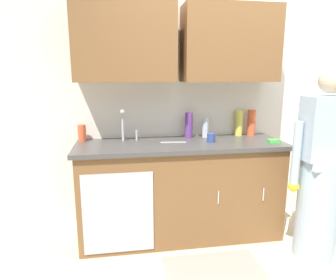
{
  "coord_description": "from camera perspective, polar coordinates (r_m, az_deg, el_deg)",
  "views": [
    {
      "loc": [
        -1.11,
        -2.01,
        1.56
      ],
      "look_at": [
        -0.7,
        0.55,
        1.0
      ],
      "focal_mm": 32.0,
      "sensor_mm": 36.0,
      "label": 1
    }
  ],
  "objects": [
    {
      "name": "sink",
      "position": [
        2.79,
        -7.67,
        -1.07
      ],
      "size": [
        0.5,
        0.36,
        0.35
      ],
      "color": "#B7BABF",
      "rests_on": "counter_cabinet"
    },
    {
      "name": "bottle_water_short",
      "position": [
        3.03,
        3.98,
        2.83
      ],
      "size": [
        0.08,
        0.08,
        0.26
      ],
      "primitive_type": "cylinder",
      "color": "#66388C",
      "rests_on": "countertop"
    },
    {
      "name": "countertop",
      "position": [
        2.83,
        2.43,
        -0.85
      ],
      "size": [
        1.96,
        0.66,
        0.04
      ],
      "primitive_type": "cube",
      "color": "#474442",
      "rests_on": "counter_cabinet"
    },
    {
      "name": "bottle_water_tall",
      "position": [
        2.98,
        -16.07,
        1.29
      ],
      "size": [
        0.08,
        0.08,
        0.16
      ],
      "primitive_type": "cylinder",
      "color": "#E05933",
      "rests_on": "countertop"
    },
    {
      "name": "kitchen_wall_with_uppers",
      "position": [
        3.15,
        8.91,
        10.52
      ],
      "size": [
        4.8,
        0.44,
        2.7
      ],
      "color": "silver",
      "rests_on": "ground"
    },
    {
      "name": "bottle_dish_liquid",
      "position": [
        3.22,
        13.37,
        3.16
      ],
      "size": [
        0.08,
        0.08,
        0.26
      ],
      "primitive_type": "cylinder",
      "color": "#D8D14C",
      "rests_on": "countertop"
    },
    {
      "name": "counter_cabinet",
      "position": [
        2.97,
        2.3,
        -9.73
      ],
      "size": [
        1.9,
        0.62,
        0.9
      ],
      "color": "brown",
      "rests_on": "ground"
    },
    {
      "name": "sponge",
      "position": [
        2.99,
        19.49,
        -0.16
      ],
      "size": [
        0.11,
        0.07,
        0.03
      ],
      "primitive_type": "cube",
      "color": "#4CBF4C",
      "rests_on": "countertop"
    },
    {
      "name": "person_at_sink",
      "position": [
        2.84,
        27.05,
        -6.95
      ],
      "size": [
        0.55,
        0.34,
        1.62
      ],
      "color": "white",
      "rests_on": "ground"
    },
    {
      "name": "knife_on_counter",
      "position": [
        2.82,
        0.99,
        -0.42
      ],
      "size": [
        0.24,
        0.05,
        0.01
      ],
      "primitive_type": "cube",
      "rotation": [
        0.0,
        0.0,
        3.04
      ],
      "color": "silver",
      "rests_on": "countertop"
    },
    {
      "name": "floor_mat",
      "position": [
        2.67,
        8.84,
        -23.51
      ],
      "size": [
        0.8,
        0.5,
        0.01
      ],
      "primitive_type": "cube",
      "color": "gray",
      "rests_on": "ground"
    },
    {
      "name": "ground_plane",
      "position": [
        2.77,
        17.64,
        -22.7
      ],
      "size": [
        9.0,
        9.0,
        0.0
      ],
      "primitive_type": "plane",
      "color": "beige"
    },
    {
      "name": "bottle_soap",
      "position": [
        3.07,
        7.13,
        2.36
      ],
      "size": [
        0.06,
        0.06,
        0.2
      ],
      "primitive_type": "cylinder",
      "color": "silver",
      "rests_on": "countertop"
    },
    {
      "name": "cup_by_sink",
      "position": [
        2.86,
        8.21,
        0.43
      ],
      "size": [
        0.08,
        0.08,
        0.09
      ],
      "primitive_type": "cylinder",
      "color": "#33478C",
      "rests_on": "countertop"
    },
    {
      "name": "bottle_cleaner_spray",
      "position": [
        3.26,
        15.6,
        3.19
      ],
      "size": [
        0.08,
        0.08,
        0.27
      ],
      "primitive_type": "cylinder",
      "color": "#E05933",
      "rests_on": "countertop"
    }
  ]
}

